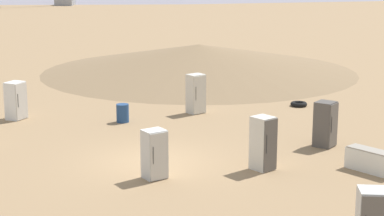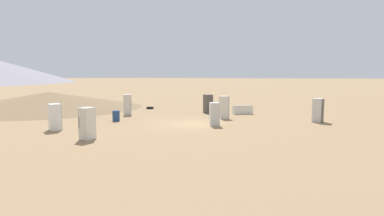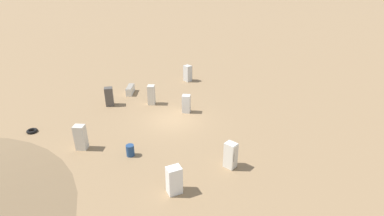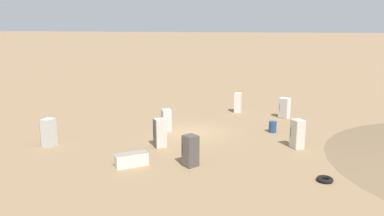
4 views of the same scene
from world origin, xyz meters
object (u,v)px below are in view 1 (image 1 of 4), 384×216
object	(u,v)px
rusty_barrel	(123,113)
discarded_fridge_7	(155,154)
discarded_fridge_1	(196,94)
discarded_fridge_6	(16,101)
discarded_fridge_3	(372,161)
discarded_fridge_4	(263,143)
discarded_fridge_0	(325,124)
scrap_tire	(299,104)

from	to	relation	value
rusty_barrel	discarded_fridge_7	bearing A→B (deg)	-163.67
discarded_fridge_1	rusty_barrel	bearing A→B (deg)	-8.74
discarded_fridge_6	discarded_fridge_7	xyz separation A→B (m)	(-7.55, -6.81, -0.04)
discarded_fridge_1	discarded_fridge_7	bearing A→B (deg)	44.24
discarded_fridge_1	discarded_fridge_3	xyz separation A→B (m)	(-8.11, -6.04, -0.52)
discarded_fridge_4	rusty_barrel	bearing A→B (deg)	-90.37
discarded_fridge_4	discarded_fridge_1	bearing A→B (deg)	-115.03
discarded_fridge_3	rusty_barrel	world-z (taller)	rusty_barrel
discarded_fridge_3	discarded_fridge_7	distance (m)	7.07
discarded_fridge_3	discarded_fridge_6	world-z (taller)	discarded_fridge_6
discarded_fridge_0	rusty_barrel	distance (m)	8.71
discarded_fridge_0	discarded_fridge_6	world-z (taller)	discarded_fridge_0
discarded_fridge_4	discarded_fridge_7	size ratio (longest dim) A/B	1.14
rusty_barrel	discarded_fridge_3	bearing A→B (deg)	-124.57
discarded_fridge_4	scrap_tire	xyz separation A→B (m)	(9.64, -2.32, -0.79)
discarded_fridge_6	scrap_tire	world-z (taller)	discarded_fridge_6
discarded_fridge_4	discarded_fridge_6	size ratio (longest dim) A/B	1.09
discarded_fridge_1	discarded_fridge_7	world-z (taller)	discarded_fridge_1
discarded_fridge_1	discarded_fridge_4	bearing A→B (deg)	67.64
scrap_tire	rusty_barrel	bearing A→B (deg)	113.71
discarded_fridge_6	scrap_tire	xyz separation A→B (m)	(3.12, -12.59, -0.72)
discarded_fridge_0	scrap_tire	world-z (taller)	discarded_fridge_0
discarded_fridge_4	rusty_barrel	world-z (taller)	discarded_fridge_4
discarded_fridge_0	discarded_fridge_6	xyz separation A→B (m)	(3.68, 12.74, -0.02)
discarded_fridge_6	rusty_barrel	distance (m)	4.74
scrap_tire	discarded_fridge_4	bearing A→B (deg)	166.49
discarded_fridge_0	discarded_fridge_7	xyz separation A→B (m)	(-3.87, 5.93, -0.06)
discarded_fridge_4	discarded_fridge_7	distance (m)	3.61
discarded_fridge_0	discarded_fridge_4	size ratio (longest dim) A/B	0.95
discarded_fridge_6	scrap_tire	distance (m)	12.99
discarded_fridge_6	discarded_fridge_1	bearing A→B (deg)	120.97
discarded_fridge_0	discarded_fridge_1	size ratio (longest dim) A/B	0.95
discarded_fridge_7	discarded_fridge_1	bearing A→B (deg)	-132.44
discarded_fridge_4	scrap_tire	distance (m)	9.94
discarded_fridge_0	rusty_barrel	size ratio (longest dim) A/B	2.15
discarded_fridge_3	discarded_fridge_4	size ratio (longest dim) A/B	0.91
discarded_fridge_4	discarded_fridge_6	xyz separation A→B (m)	(6.52, 10.28, -0.07)
discarded_fridge_4	scrap_tire	size ratio (longest dim) A/B	2.26
discarded_fridge_0	discarded_fridge_7	distance (m)	7.08
discarded_fridge_3	discarded_fridge_4	distance (m)	3.57
discarded_fridge_0	rusty_barrel	bearing A→B (deg)	-78.99
discarded_fridge_1	discarded_fridge_7	xyz separation A→B (m)	(-9.04, 0.95, -0.10)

